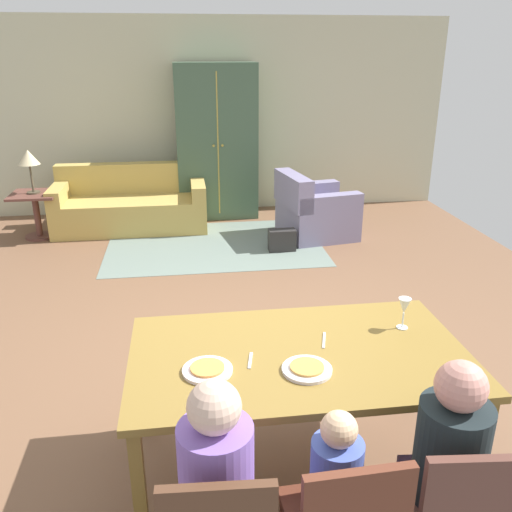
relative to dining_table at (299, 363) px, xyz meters
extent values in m
cube|color=brown|center=(-0.11, 2.12, -0.70)|extent=(6.81, 6.71, 0.02)
cube|color=beige|center=(-0.11, 5.53, 0.66)|extent=(6.81, 0.10, 2.70)
cube|color=olive|center=(0.00, 0.00, 0.05)|extent=(1.78, 1.03, 0.04)
cube|color=olive|center=(-0.83, -0.45, -0.33)|extent=(0.06, 0.06, 0.72)
cube|color=olive|center=(0.83, -0.45, -0.33)|extent=(0.06, 0.06, 0.72)
cube|color=olive|center=(-0.83, 0.45, -0.33)|extent=(0.06, 0.06, 0.72)
cube|color=olive|center=(0.83, 0.45, -0.33)|extent=(0.06, 0.06, 0.72)
cylinder|color=white|center=(-0.49, -0.12, 0.08)|extent=(0.25, 0.25, 0.02)
cylinder|color=#E59443|center=(-0.49, -0.12, 0.09)|extent=(0.17, 0.17, 0.01)
cylinder|color=silver|center=(0.00, -0.18, 0.08)|extent=(0.25, 0.25, 0.02)
cylinder|color=gold|center=(0.00, -0.18, 0.09)|extent=(0.17, 0.17, 0.01)
cylinder|color=silver|center=(0.64, 0.18, 0.07)|extent=(0.06, 0.06, 0.01)
cylinder|color=silver|center=(0.64, 0.18, 0.12)|extent=(0.01, 0.01, 0.09)
cone|color=silver|center=(0.64, 0.18, 0.21)|extent=(0.07, 0.07, 0.09)
cube|color=silver|center=(-0.27, -0.05, 0.07)|extent=(0.05, 0.15, 0.01)
cube|color=silver|center=(0.16, 0.10, 0.07)|extent=(0.06, 0.17, 0.01)
cylinder|color=#8460BF|center=(-0.49, -0.73, -0.01)|extent=(0.30, 0.30, 0.46)
sphere|color=beige|center=(-0.49, -0.73, 0.31)|extent=(0.21, 0.21, 0.21)
cylinder|color=#495FBD|center=(0.00, -0.73, -0.08)|extent=(0.22, 0.22, 0.33)
sphere|color=beige|center=(0.00, -0.73, 0.16)|extent=(0.15, 0.15, 0.15)
cube|color=brown|center=(0.49, -0.79, -0.26)|extent=(0.46, 0.46, 0.04)
cube|color=brown|center=(0.47, -0.98, -0.03)|extent=(0.42, 0.08, 0.42)
cylinder|color=#1C2629|center=(0.49, -0.73, -0.01)|extent=(0.30, 0.30, 0.46)
sphere|color=tan|center=(0.49, -0.73, 0.31)|extent=(0.21, 0.21, 0.21)
cube|color=slate|center=(-0.22, 3.84, -0.69)|extent=(2.60, 1.80, 0.01)
cube|color=tan|center=(-1.27, 4.64, -0.48)|extent=(1.97, 0.84, 0.42)
cube|color=tan|center=(-1.27, 4.98, -0.07)|extent=(1.97, 0.20, 0.40)
cube|color=tan|center=(-2.17, 4.64, -0.17)|extent=(0.18, 0.84, 0.20)
cube|color=tan|center=(-0.37, 4.64, -0.17)|extent=(0.18, 0.84, 0.20)
cube|color=gray|center=(1.12, 4.04, -0.48)|extent=(0.97, 0.98, 0.42)
cube|color=gray|center=(0.78, 3.98, -0.07)|extent=(0.34, 0.87, 0.40)
cube|color=gray|center=(1.18, 3.71, -0.17)|extent=(0.86, 0.32, 0.20)
cube|color=gray|center=(1.06, 4.37, -0.17)|extent=(0.86, 0.32, 0.20)
cube|color=#3F5943|center=(-0.08, 5.14, 0.36)|extent=(1.10, 0.56, 2.10)
cube|color=#B29C41|center=(-0.08, 4.85, 0.36)|extent=(0.02, 0.01, 1.89)
sphere|color=#B29C41|center=(-0.14, 4.85, 0.36)|extent=(0.04, 0.04, 0.04)
sphere|color=#B29C41|center=(-0.02, 4.85, 0.36)|extent=(0.04, 0.04, 0.04)
cube|color=brown|center=(-2.42, 4.44, -0.13)|extent=(0.56, 0.56, 0.03)
cylinder|color=brown|center=(-2.42, 4.44, -0.42)|extent=(0.08, 0.08, 0.55)
cylinder|color=brown|center=(-2.42, 4.44, -0.68)|extent=(0.36, 0.36, 0.03)
cylinder|color=#493F2F|center=(-2.42, 4.44, -0.10)|extent=(0.16, 0.16, 0.02)
cylinder|color=#493F2F|center=(-2.42, 4.44, 0.08)|extent=(0.02, 0.02, 0.34)
cone|color=#CBB98C|center=(-2.42, 4.44, 0.34)|extent=(0.26, 0.26, 0.18)
cube|color=#292726|center=(0.57, 3.54, -0.56)|extent=(0.32, 0.16, 0.26)
camera|label=1|loc=(-0.56, -2.40, 1.55)|focal=37.71mm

